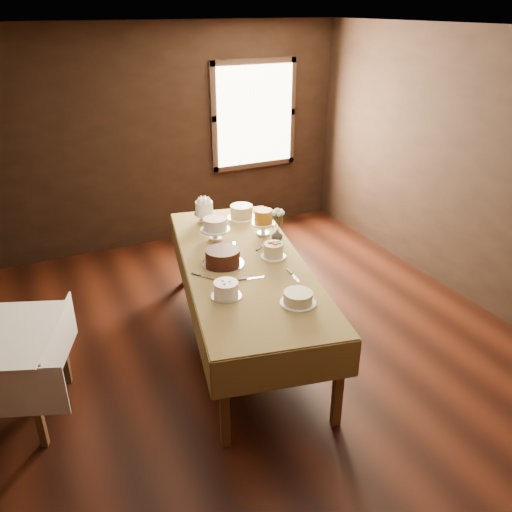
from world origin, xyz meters
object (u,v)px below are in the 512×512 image
object	(u,v)px
cake_server_d	(265,244)
display_table	(244,268)
cake_speckled	(241,212)
flower_vase	(277,235)
cake_meringue	(204,212)
cake_caramel	(263,223)
cake_lattice	(215,230)
cake_server_b	(295,278)
cake_server_c	(234,245)
cake_chocolate	(223,257)
cake_flowers	(273,251)
cake_swirl	(226,290)
cake_server_a	(255,278)
cake_server_e	(207,278)
cake_cream	(298,298)

from	to	relation	value
cake_server_d	display_table	bearing A→B (deg)	-176.72
cake_speckled	flower_vase	size ratio (longest dim) A/B	2.60
cake_meringue	display_table	bearing A→B (deg)	-91.03
cake_caramel	cake_server_d	bearing A→B (deg)	-112.24
cake_speckled	cake_lattice	bearing A→B (deg)	-139.00
cake_server_b	display_table	bearing A→B (deg)	-146.34
cake_server_c	flower_vase	world-z (taller)	flower_vase
cake_chocolate	cake_flowers	world-z (taller)	cake_chocolate
cake_flowers	cake_swirl	bearing A→B (deg)	-144.90
cake_server_b	cake_server_a	bearing A→B (deg)	-111.81
cake_server_c	cake_server_e	xyz separation A→B (m)	(-0.47, -0.51, 0.00)
cake_swirl	cake_server_a	size ratio (longest dim) A/B	1.05
display_table	cake_flowers	size ratio (longest dim) A/B	12.39
cake_meringue	cake_server_a	distance (m)	1.40
cake_lattice	cake_server_a	distance (m)	0.91
cake_cream	cake_server_b	world-z (taller)	cake_cream
cake_server_a	flower_vase	world-z (taller)	flower_vase
cake_flowers	cake_server_b	distance (m)	0.45
cake_caramel	flower_vase	size ratio (longest dim) A/B	2.30
cake_server_a	cake_caramel	bearing A→B (deg)	70.01
display_table	flower_vase	size ratio (longest dim) A/B	24.40
cake_speckled	cake_server_b	bearing A→B (deg)	-96.07
cake_speckled	cake_lattice	size ratio (longest dim) A/B	0.93
cake_cream	flower_vase	xyz separation A→B (m)	(0.41, 1.13, 0.01)
cake_server_e	cake_swirl	bearing A→B (deg)	-28.46
cake_chocolate	display_table	bearing A→B (deg)	-11.53
cake_server_b	cake_server_d	xyz separation A→B (m)	(0.08, 0.73, 0.00)
cake_cream	cake_server_a	bearing A→B (deg)	102.83
cake_server_a	cake_meringue	bearing A→B (deg)	97.90
display_table	flower_vase	distance (m)	0.58
cake_lattice	cake_chocolate	xyz separation A→B (m)	(-0.14, -0.55, -0.03)
cake_swirl	cake_server_b	bearing A→B (deg)	1.99
cake_lattice	cake_server_e	size ratio (longest dim) A/B	1.39
cake_cream	cake_server_e	world-z (taller)	cake_cream
cake_meringue	cake_server_e	size ratio (longest dim) A/B	1.06
cake_flowers	cake_server_d	bearing A→B (deg)	78.41
cake_swirl	cake_chocolate	bearing A→B (deg)	70.15
cake_meringue	cake_flowers	xyz separation A→B (m)	(0.26, -1.10, -0.04)
cake_server_a	cake_server_d	distance (m)	0.70
cake_server_a	cake_server_d	world-z (taller)	same
display_table	cake_server_d	size ratio (longest dim) A/B	12.10
cake_server_a	cake_server_d	bearing A→B (deg)	67.00
cake_swirl	cake_server_a	world-z (taller)	cake_swirl
cake_meringue	cake_chocolate	size ratio (longest dim) A/B	0.66
cake_cream	cake_server_c	xyz separation A→B (m)	(-0.02, 1.21, -0.04)
cake_lattice	flower_vase	world-z (taller)	cake_lattice
cake_flowers	cake_server_b	xyz separation A→B (m)	(-0.02, -0.45, -0.06)
cake_caramel	cake_server_b	distance (m)	0.99
display_table	cake_flowers	bearing A→B (deg)	-5.81
display_table	cake_server_b	bearing A→B (deg)	-61.05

